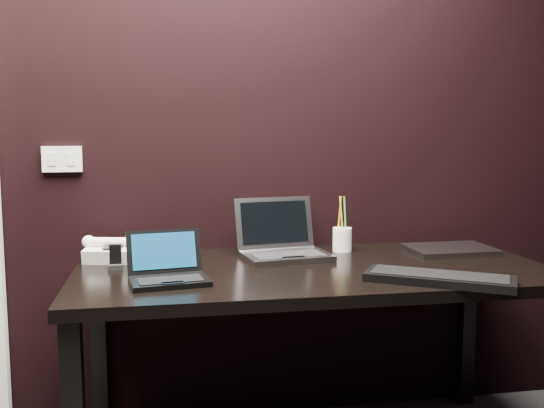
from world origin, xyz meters
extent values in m
plane|color=black|center=(0.00, 1.80, 1.30)|extent=(4.00, 0.00, 4.00)
cube|color=silver|center=(-0.62, 1.79, 1.12)|extent=(0.15, 0.02, 0.10)
cube|color=silver|center=(-0.66, 1.78, 1.12)|extent=(0.03, 0.01, 0.05)
cube|color=silver|center=(-0.58, 1.78, 1.12)|extent=(0.03, 0.01, 0.05)
cube|color=black|center=(0.30, 1.40, 0.72)|extent=(1.70, 0.80, 0.04)
cube|color=black|center=(-0.50, 1.75, 0.35)|extent=(0.06, 0.06, 0.70)
cube|color=black|center=(1.10, 1.75, 0.35)|extent=(0.06, 0.06, 0.70)
cube|color=black|center=(-0.22, 1.24, 0.75)|extent=(0.27, 0.21, 0.02)
cube|color=black|center=(-0.21, 1.22, 0.76)|extent=(0.21, 0.12, 0.00)
cube|color=black|center=(-0.21, 1.17, 0.76)|extent=(0.07, 0.04, 0.00)
cube|color=black|center=(-0.23, 1.35, 0.83)|extent=(0.25, 0.09, 0.14)
cube|color=#0A3251|center=(-0.23, 1.34, 0.83)|extent=(0.22, 0.07, 0.12)
cube|color=gray|center=(0.23, 1.55, 0.75)|extent=(0.35, 0.28, 0.02)
cube|color=black|center=(0.23, 1.52, 0.76)|extent=(0.28, 0.16, 0.00)
cube|color=gray|center=(0.24, 1.46, 0.76)|extent=(0.09, 0.05, 0.00)
cube|color=#9B9BA0|center=(0.21, 1.69, 0.86)|extent=(0.33, 0.11, 0.20)
cube|color=black|center=(0.21, 1.68, 0.86)|extent=(0.28, 0.08, 0.16)
cube|color=black|center=(0.65, 1.10, 0.75)|extent=(0.48, 0.38, 0.03)
cube|color=black|center=(0.65, 1.10, 0.77)|extent=(0.43, 0.33, 0.00)
cube|color=gray|center=(0.91, 1.55, 0.75)|extent=(0.34, 0.24, 0.02)
cube|color=silver|center=(-0.43, 1.63, 0.77)|extent=(0.21, 0.20, 0.07)
cylinder|color=white|center=(-0.43, 1.62, 0.81)|extent=(0.17, 0.07, 0.04)
sphere|color=white|center=(-0.51, 1.64, 0.81)|extent=(0.06, 0.06, 0.05)
sphere|color=white|center=(-0.35, 1.61, 0.81)|extent=(0.06, 0.06, 0.05)
cube|color=black|center=(-0.42, 1.59, 0.80)|extent=(0.08, 0.06, 0.01)
cube|color=black|center=(-0.40, 1.49, 0.78)|extent=(0.04, 0.02, 0.09)
cube|color=black|center=(-0.40, 1.48, 0.75)|extent=(0.05, 0.04, 0.02)
cylinder|color=white|center=(0.49, 1.66, 0.79)|extent=(0.09, 0.09, 0.10)
cylinder|color=orange|center=(0.48, 1.67, 0.89)|extent=(0.01, 0.03, 0.14)
cylinder|color=#288D26|center=(0.49, 1.65, 0.89)|extent=(0.01, 0.02, 0.14)
cylinder|color=black|center=(0.49, 1.67, 0.89)|extent=(0.01, 0.02, 0.15)
cylinder|color=#C27012|center=(0.48, 1.65, 0.89)|extent=(0.01, 0.04, 0.14)
camera|label=1|loc=(-0.23, -0.70, 1.23)|focal=40.00mm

